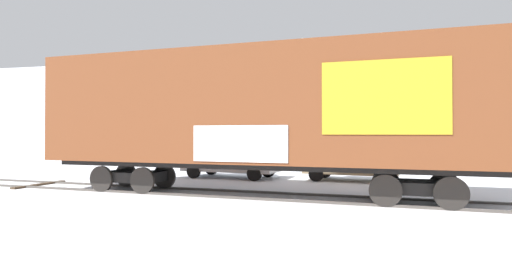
% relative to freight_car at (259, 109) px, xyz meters
% --- Properties ---
extents(ground_plane, '(260.00, 260.00, 0.00)m').
position_rel_freight_car_xyz_m(ground_plane, '(-0.19, 0.00, -2.89)').
color(ground_plane, silver).
extents(track, '(59.95, 5.98, 0.08)m').
position_rel_freight_car_xyz_m(track, '(-0.72, 0.06, -2.85)').
color(track, '#4C4742').
rests_on(track, ground_plane).
extents(freight_car, '(15.31, 3.93, 5.05)m').
position_rel_freight_car_xyz_m(freight_car, '(0.00, 0.00, 0.00)').
color(freight_car, brown).
rests_on(freight_car, ground_plane).
extents(flagpole, '(0.53, 1.42, 7.90)m').
position_rel_freight_car_xyz_m(flagpole, '(0.41, 11.37, 2.19)').
color(flagpole, silver).
rests_on(flagpole, ground_plane).
extents(hillside, '(119.14, 40.43, 17.51)m').
position_rel_freight_car_xyz_m(hillside, '(-0.22, 63.95, 3.71)').
color(hillside, silver).
rests_on(hillside, ground_plane).
extents(parked_car_silver, '(4.70, 2.46, 1.79)m').
position_rel_freight_car_xyz_m(parked_car_silver, '(-2.69, 5.26, -1.99)').
color(parked_car_silver, '#B7BABF').
rests_on(parked_car_silver, ground_plane).
extents(parked_car_tan, '(4.22, 2.36, 1.67)m').
position_rel_freight_car_xyz_m(parked_car_tan, '(2.85, 5.32, -2.06)').
color(parked_car_tan, '#9E8966').
rests_on(parked_car_tan, ground_plane).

